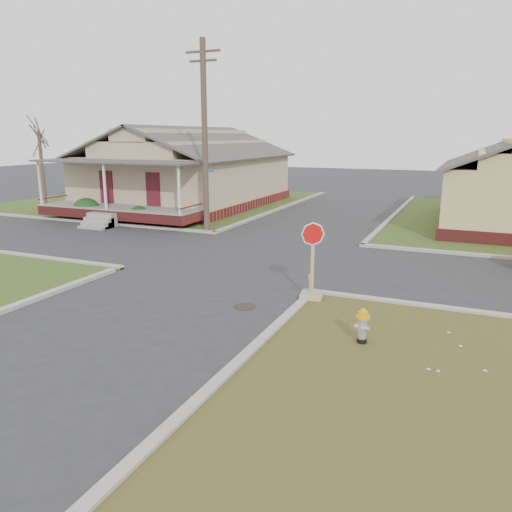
% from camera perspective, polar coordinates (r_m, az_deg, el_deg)
% --- Properties ---
extents(ground, '(120.00, 120.00, 0.00)m').
position_cam_1_polar(ground, '(15.41, -7.98, -4.12)').
color(ground, '#292A2C').
rests_on(ground, ground).
extents(verge_far_left, '(19.00, 19.00, 0.05)m').
position_cam_1_polar(verge_far_left, '(37.16, -10.74, 6.22)').
color(verge_far_left, '#324819').
rests_on(verge_far_left, ground).
extents(curbs, '(80.00, 40.00, 0.12)m').
position_cam_1_polar(curbs, '(19.68, -0.41, -0.08)').
color(curbs, '#A09A91').
rests_on(curbs, ground).
extents(manhole, '(0.64, 0.64, 0.01)m').
position_cam_1_polar(manhole, '(14.00, -1.30, -5.81)').
color(manhole, black).
rests_on(manhole, ground).
extents(corner_house, '(10.10, 15.50, 5.30)m').
position_cam_1_polar(corner_house, '(34.22, -7.94, 9.50)').
color(corner_house, maroon).
rests_on(corner_house, ground).
extents(utility_pole, '(1.80, 0.28, 9.00)m').
position_cam_1_polar(utility_pole, '(24.49, -5.88, 13.55)').
color(utility_pole, '#3E2C24').
rests_on(utility_pole, ground).
extents(tree_far_left, '(0.22, 0.22, 4.90)m').
position_cam_1_polar(tree_far_left, '(35.59, -23.23, 9.06)').
color(tree_far_left, '#3E2C24').
rests_on(tree_far_left, verge_far_left).
extents(fire_hydrant, '(0.31, 0.31, 0.83)m').
position_cam_1_polar(fire_hydrant, '(11.66, 12.09, -7.58)').
color(fire_hydrant, black).
rests_on(fire_hydrant, ground).
extents(stop_sign, '(0.64, 0.62, 2.25)m').
position_cam_1_polar(stop_sign, '(14.53, 6.41, -2.96)').
color(stop_sign, tan).
rests_on(stop_sign, ground).
extents(hedge_left, '(1.54, 1.26, 1.17)m').
position_cam_1_polar(hedge_left, '(29.64, -18.80, 5.09)').
color(hedge_left, '#173C16').
rests_on(hedge_left, verge_far_left).
extents(hedge_right, '(1.30, 1.07, 1.00)m').
position_cam_1_polar(hedge_right, '(27.41, -13.24, 4.63)').
color(hedge_right, '#173C16').
rests_on(hedge_right, verge_far_left).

